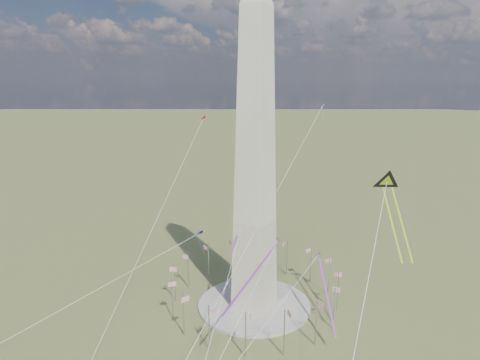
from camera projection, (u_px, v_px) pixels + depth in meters
The scene contains 11 objects.
ground at pixel (254, 306), 137.43m from camera, with size 2000.00×2000.00×0.00m, color brown.
plaza at pixel (254, 305), 137.33m from camera, with size 36.00×36.00×0.80m, color #AFA8A0.
washington_monument at pixel (255, 159), 126.27m from camera, with size 15.56×15.56×100.00m.
flagpole_ring at pixel (254, 285), 135.73m from camera, with size 54.40×54.40×13.00m.
kite_delta_black at pixel (388, 186), 113.10m from camera, with size 14.77×21.72×18.17m.
kite_diamond_purple at pixel (200, 236), 148.06m from camera, with size 2.45×3.14×9.16m.
kite_streamer_left at pixel (260, 266), 107.48m from camera, with size 6.45×20.66×14.43m.
kite_streamer_mid at pixel (244, 216), 134.04m from camera, with size 4.95×19.28×13.35m.
kite_streamer_right at pixel (324, 281), 124.42m from camera, with size 13.15×19.41×15.27m.
kite_small_red at pixel (204, 119), 173.50m from camera, with size 1.65×2.38×4.96m.
kite_small_white at pixel (323, 107), 157.80m from camera, with size 1.41×1.95×4.93m.
Camera 1 is at (57.11, -110.43, 71.33)m, focal length 32.00 mm.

